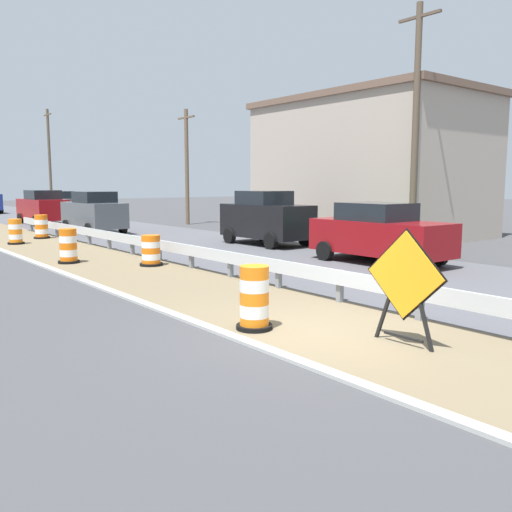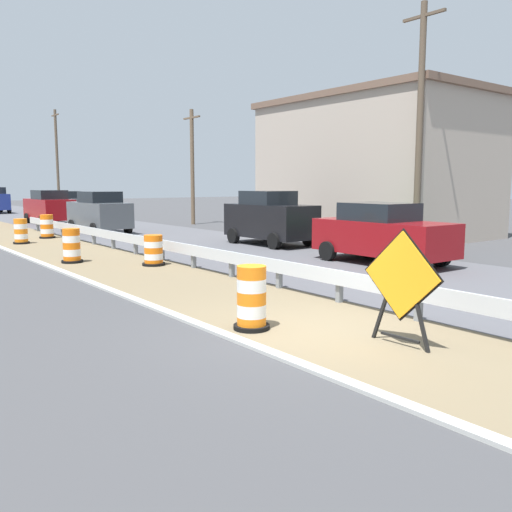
{
  "view_description": "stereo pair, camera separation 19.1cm",
  "coord_description": "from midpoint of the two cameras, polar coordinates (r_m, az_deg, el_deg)",
  "views": [
    {
      "loc": [
        -6.4,
        -6.62,
        2.53
      ],
      "look_at": [
        1.26,
        3.06,
        0.88
      ],
      "focal_mm": 38.15,
      "sensor_mm": 36.0,
      "label": 1
    },
    {
      "loc": [
        -6.25,
        -6.74,
        2.53
      ],
      "look_at": [
        1.26,
        3.06,
        0.88
      ],
      "focal_mm": 38.15,
      "sensor_mm": 36.0,
      "label": 2
    }
  ],
  "objects": [
    {
      "name": "ground_plane",
      "position": [
        9.54,
        4.93,
        -7.8
      ],
      "size": [
        160.0,
        160.0,
        0.0
      ],
      "primitive_type": "plane",
      "color": "#3D3D3F"
    },
    {
      "name": "median_dirt_strip",
      "position": [
        9.91,
        7.25,
        -7.23
      ],
      "size": [
        3.49,
        120.0,
        0.01
      ],
      "primitive_type": "cube",
      "color": "#706047",
      "rests_on": "ground"
    },
    {
      "name": "far_lane_asphalt",
      "position": [
        14.27,
        22.86,
        -3.2
      ],
      "size": [
        7.46,
        120.0,
        0.0
      ],
      "primitive_type": "cube",
      "color": "#4C4C51",
      "rests_on": "ground"
    },
    {
      "name": "curb_near_edge",
      "position": [
        8.73,
        -1.37,
        -9.21
      ],
      "size": [
        0.2,
        120.0,
        0.11
      ],
      "primitive_type": "cube",
      "color": "#ADADA8",
      "rests_on": "ground"
    },
    {
      "name": "guardrail_median",
      "position": [
        11.71,
        8.12,
        -2.37
      ],
      "size": [
        0.18,
        46.21,
        0.71
      ],
      "color": "silver",
      "rests_on": "ground"
    },
    {
      "name": "warning_sign_diamond",
      "position": [
        8.78,
        14.73,
        -2.51
      ],
      "size": [
        0.09,
        1.46,
        1.86
      ],
      "rotation": [
        0.0,
        0.0,
        3.17
      ],
      "color": "black",
      "rests_on": "ground"
    },
    {
      "name": "traffic_barrel_nearest",
      "position": [
        9.49,
        -0.76,
        -4.7
      ],
      "size": [
        0.64,
        0.64,
        1.12
      ],
      "color": "orange",
      "rests_on": "ground"
    },
    {
      "name": "traffic_barrel_close",
      "position": [
        17.14,
        -11.26,
        0.41
      ],
      "size": [
        0.72,
        0.72,
        0.95
      ],
      "color": "orange",
      "rests_on": "ground"
    },
    {
      "name": "traffic_barrel_mid",
      "position": [
        18.39,
        -19.37,
        0.84
      ],
      "size": [
        0.68,
        0.68,
        1.1
      ],
      "color": "orange",
      "rests_on": "ground"
    },
    {
      "name": "traffic_barrel_far",
      "position": [
        27.07,
        -21.77,
        2.76
      ],
      "size": [
        0.72,
        0.72,
        1.09
      ],
      "color": "orange",
      "rests_on": "ground"
    },
    {
      "name": "traffic_barrel_farther",
      "position": [
        24.94,
        -24.11,
        2.23
      ],
      "size": [
        0.67,
        0.67,
        1.06
      ],
      "color": "orange",
      "rests_on": "ground"
    },
    {
      "name": "car_lead_near_lane",
      "position": [
        29.12,
        -16.83,
        4.4
      ],
      "size": [
        2.04,
        4.52,
        2.13
      ],
      "rotation": [
        0.0,
        0.0,
        1.59
      ],
      "color": "#4C5156",
      "rests_on": "ground"
    },
    {
      "name": "car_trailing_near_lane",
      "position": [
        17.72,
        12.5,
        2.37
      ],
      "size": [
        2.15,
        4.6,
        1.92
      ],
      "rotation": [
        0.0,
        0.0,
        -1.59
      ],
      "color": "maroon",
      "rests_on": "ground"
    },
    {
      "name": "car_lead_far_lane",
      "position": [
        36.57,
        -21.62,
        4.78
      ],
      "size": [
        2.08,
        4.75,
        2.12
      ],
      "rotation": [
        0.0,
        0.0,
        1.58
      ],
      "color": "maroon",
      "rests_on": "ground"
    },
    {
      "name": "car_mid_far_lane",
      "position": [
        44.29,
        -19.92,
        5.15
      ],
      "size": [
        2.04,
        4.44,
        1.95
      ],
      "rotation": [
        0.0,
        0.0,
        -1.55
      ],
      "color": "#4C5156",
      "rests_on": "ground"
    },
    {
      "name": "car_distant_a",
      "position": [
        22.59,
        0.83,
        4.01
      ],
      "size": [
        2.07,
        4.13,
        2.23
      ],
      "rotation": [
        0.0,
        0.0,
        -1.56
      ],
      "color": "black",
      "rests_on": "ground"
    },
    {
      "name": "roadside_shop_near",
      "position": [
        27.8,
        11.56,
        9.16
      ],
      "size": [
        7.01,
        10.88,
        6.68
      ],
      "color": "#AD9E8E",
      "rests_on": "ground"
    },
    {
      "name": "utility_pole_near",
      "position": [
        21.82,
        16.12,
        13.07
      ],
      "size": [
        0.24,
        1.8,
        9.11
      ],
      "color": "brown",
      "rests_on": "ground"
    },
    {
      "name": "utility_pole_mid",
      "position": [
        34.12,
        -7.43,
        9.44
      ],
      "size": [
        0.24,
        1.8,
        7.0
      ],
      "color": "brown",
      "rests_on": "ground"
    },
    {
      "name": "utility_pole_far",
      "position": [
        53.69,
        -20.93,
        9.49
      ],
      "size": [
        0.24,
        1.8,
        9.18
      ],
      "color": "brown",
      "rests_on": "ground"
    },
    {
      "name": "bush_roadside",
      "position": [
        19.77,
        13.7,
        1.99
      ],
      "size": [
        3.47,
        3.47,
        1.34
      ],
      "primitive_type": "ellipsoid",
      "color": "#1E4C23",
      "rests_on": "ground"
    }
  ]
}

